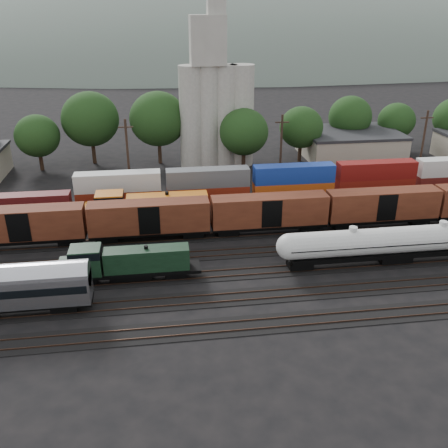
{
  "coord_description": "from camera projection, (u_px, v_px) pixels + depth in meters",
  "views": [
    {
      "loc": [
        -7.6,
        -53.21,
        27.72
      ],
      "look_at": [
        0.08,
        2.0,
        3.0
      ],
      "focal_mm": 40.0,
      "sensor_mm": 36.0,
      "label": 1
    }
  ],
  "objects": [
    {
      "name": "ground",
      "position": [
        226.0,
        253.0,
        60.38
      ],
      "size": [
        600.0,
        600.0,
        0.0
      ],
      "primitive_type": "plane",
      "color": "black"
    },
    {
      "name": "distant_hills",
      "position": [
        205.0,
        89.0,
        307.13
      ],
      "size": [
        860.0,
        286.0,
        130.0
      ],
      "color": "#59665B",
      "rests_on": "ground"
    },
    {
      "name": "tree_band",
      "position": [
        225.0,
        122.0,
        92.83
      ],
      "size": [
        163.04,
        20.36,
        13.95
      ],
      "color": "black",
      "rests_on": "ground"
    },
    {
      "name": "tracks",
      "position": [
        226.0,
        253.0,
        60.36
      ],
      "size": [
        180.0,
        33.2,
        0.2
      ],
      "color": "black",
      "rests_on": "ground"
    },
    {
      "name": "boxcar_string",
      "position": [
        327.0,
        208.0,
        65.42
      ],
      "size": [
        184.4,
        2.9,
        4.2
      ],
      "color": "black",
      "rests_on": "ground"
    },
    {
      "name": "utility_poles",
      "position": [
        206.0,
        154.0,
        77.78
      ],
      "size": [
        122.2,
        0.36,
        12.0
      ],
      "color": "black",
      "rests_on": "ground"
    },
    {
      "name": "orange_locomotive",
      "position": [
        145.0,
        207.0,
        67.17
      ],
      "size": [
        18.08,
        3.01,
        4.52
      ],
      "color": "black",
      "rests_on": "ground"
    },
    {
      "name": "tank_car_b",
      "position": [
        441.0,
        239.0,
        57.83
      ],
      "size": [
        17.58,
        3.15,
        4.61
      ],
      "color": "silver",
      "rests_on": "ground"
    },
    {
      "name": "industrial_sheds",
      "position": [
        234.0,
        152.0,
        92.09
      ],
      "size": [
        119.38,
        17.26,
        5.1
      ],
      "color": "#9E937F",
      "rests_on": "ground"
    },
    {
      "name": "tank_car_a",
      "position": [
        351.0,
        244.0,
        56.47
      ],
      "size": [
        17.47,
        3.13,
        4.58
      ],
      "color": "silver",
      "rests_on": "ground"
    },
    {
      "name": "container_wall",
      "position": [
        195.0,
        191.0,
        72.59
      ],
      "size": [
        160.0,
        2.6,
        5.8
      ],
      "color": "black",
      "rests_on": "ground"
    },
    {
      "name": "grain_silo",
      "position": [
        216.0,
        104.0,
        88.82
      ],
      "size": [
        13.4,
        5.0,
        29.0
      ],
      "color": "#A7A499",
      "rests_on": "ground"
    },
    {
      "name": "green_locomotive",
      "position": [
        122.0,
        262.0,
        53.41
      ],
      "size": [
        15.15,
        2.67,
        4.01
      ],
      "color": "black",
      "rests_on": "ground"
    }
  ]
}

